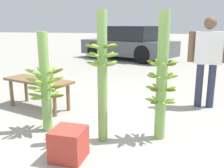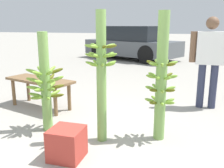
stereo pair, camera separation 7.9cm
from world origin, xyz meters
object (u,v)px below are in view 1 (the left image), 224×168
object	(u,v)px
banana_stalk_right	(162,78)
vendor_person	(208,55)
parked_car	(129,43)
produce_crate	(69,144)
banana_stalk_left	(45,83)
market_bench	(38,84)
banana_stalk_center	(102,75)

from	to	relation	value
banana_stalk_right	vendor_person	size ratio (longest dim) A/B	1.02
parked_car	produce_crate	size ratio (longest dim) A/B	12.51
banana_stalk_left	parked_car	world-z (taller)	parked_car
vendor_person	market_bench	xyz separation A→B (m)	(-2.76, -0.82, -0.48)
vendor_person	market_bench	world-z (taller)	vendor_person
banana_stalk_center	banana_stalk_left	bearing A→B (deg)	173.62
parked_car	market_bench	bearing A→B (deg)	-157.42
banana_stalk_left	market_bench	world-z (taller)	banana_stalk_left
banana_stalk_center	market_bench	size ratio (longest dim) A/B	1.19
banana_stalk_left	parked_car	bearing A→B (deg)	92.93
banana_stalk_left	banana_stalk_center	xyz separation A→B (m)	(0.82, -0.09, 0.17)
banana_stalk_center	vendor_person	distance (m)	2.18
vendor_person	banana_stalk_right	bearing A→B (deg)	-114.75
banana_stalk_left	vendor_person	distance (m)	2.71
vendor_person	market_bench	distance (m)	2.92
market_bench	parked_car	world-z (taller)	parked_car
banana_stalk_center	produce_crate	xyz separation A→B (m)	(-0.22, -0.52, -0.66)
banana_stalk_center	banana_stalk_right	world-z (taller)	banana_stalk_center
banana_stalk_left	produce_crate	bearing A→B (deg)	-45.77
banana_stalk_right	produce_crate	world-z (taller)	banana_stalk_right
vendor_person	produce_crate	bearing A→B (deg)	-125.48
vendor_person	banana_stalk_center	bearing A→B (deg)	-128.56
banana_stalk_center	produce_crate	world-z (taller)	banana_stalk_center
banana_stalk_left	parked_car	distance (m)	7.50
produce_crate	vendor_person	bearing A→B (deg)	55.41
banana_stalk_left	banana_stalk_center	size ratio (longest dim) A/B	0.84
banana_stalk_center	produce_crate	bearing A→B (deg)	-112.71
banana_stalk_center	vendor_person	world-z (taller)	banana_stalk_center
banana_stalk_right	parked_car	xyz separation A→B (m)	(-1.88, 7.34, -0.12)
banana_stalk_right	vendor_person	world-z (taller)	banana_stalk_right
banana_stalk_center	vendor_person	bearing A→B (deg)	52.33
market_bench	produce_crate	xyz separation A→B (m)	(1.21, -1.43, -0.26)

